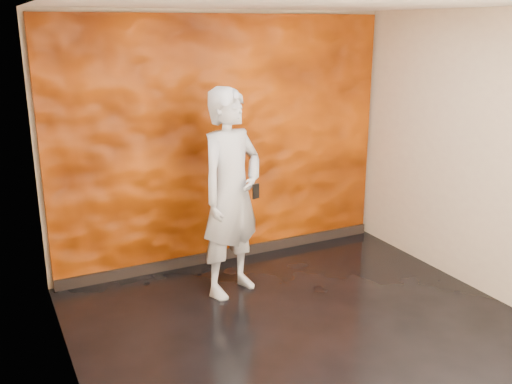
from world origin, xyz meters
name	(u,v)px	position (x,y,z in m)	size (l,w,h in m)	color
room	(320,183)	(0.00, 0.00, 1.40)	(4.02, 4.02, 2.81)	black
feature_wall	(225,142)	(0.00, 1.96, 1.38)	(3.90, 0.06, 2.75)	#D15206
baseboard	(228,254)	(0.00, 1.92, 0.06)	(3.90, 0.04, 0.12)	black
man	(231,194)	(-0.29, 1.14, 1.04)	(0.76, 0.50, 2.09)	#9EA4AD
phone	(256,191)	(-0.16, 0.86, 1.12)	(0.08, 0.02, 0.15)	black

